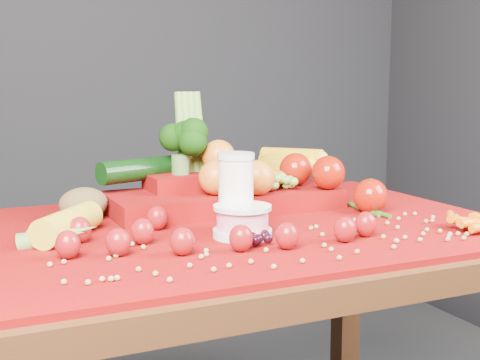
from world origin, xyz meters
name	(u,v)px	position (x,y,z in m)	size (l,w,h in m)	color
table	(244,274)	(0.00, 0.00, 0.66)	(1.10, 0.80, 0.75)	#35200C
red_cloth	(244,226)	(0.00, 0.00, 0.76)	(1.05, 0.75, 0.01)	#7F0409
milk_glass	(236,190)	(-0.04, -0.06, 0.85)	(0.07, 0.07, 0.15)	white
yogurt_bowl	(242,220)	(-0.05, -0.10, 0.79)	(0.11, 0.11, 0.06)	silver
strawberry_scatter	(200,232)	(-0.15, -0.14, 0.79)	(0.58, 0.28, 0.05)	maroon
dark_grape_cluster	(259,237)	(-0.05, -0.17, 0.78)	(0.06, 0.05, 0.03)	black
soybean_scatter	(292,243)	(0.00, -0.20, 0.77)	(0.84, 0.24, 0.01)	#A98649
corn_ear	(61,232)	(-0.37, -0.01, 0.78)	(0.25, 0.26, 0.06)	gold
potato	(83,204)	(-0.29, 0.17, 0.80)	(0.10, 0.07, 0.07)	brown
baby_carrot_pile	(466,223)	(0.37, -0.24, 0.78)	(0.17, 0.17, 0.03)	#CE5D07
green_bean_pile	(372,209)	(0.31, -0.01, 0.77)	(0.14, 0.12, 0.01)	#2B5C15
produce_mound	(233,183)	(0.05, 0.15, 0.82)	(0.59, 0.37, 0.27)	#7F0409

